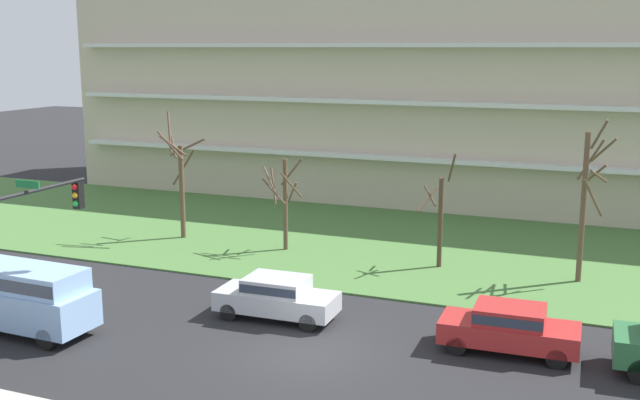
# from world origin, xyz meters

# --- Properties ---
(ground) EXTENTS (160.00, 160.00, 0.00)m
(ground) POSITION_xyz_m (0.00, 0.00, 0.00)
(ground) COLOR #232326
(grass_lawn_strip) EXTENTS (80.00, 16.00, 0.08)m
(grass_lawn_strip) POSITION_xyz_m (0.00, 14.00, 0.04)
(grass_lawn_strip) COLOR #477238
(grass_lawn_strip) RESTS_ON ground
(apartment_building) EXTENTS (52.88, 12.69, 13.09)m
(apartment_building) POSITION_xyz_m (0.00, 27.87, 6.55)
(apartment_building) COLOR beige
(apartment_building) RESTS_ON ground
(tree_far_left) EXTENTS (1.96, 2.10, 6.55)m
(tree_far_left) POSITION_xyz_m (-11.77, 11.29, 3.17)
(tree_far_left) COLOR brown
(tree_far_left) RESTS_ON ground
(tree_left) EXTENTS (2.01, 1.88, 4.52)m
(tree_left) POSITION_xyz_m (-5.87, 11.08, 2.59)
(tree_left) COLOR brown
(tree_left) RESTS_ON ground
(tree_center) EXTENTS (1.67, 1.80, 5.25)m
(tree_center) POSITION_xyz_m (1.70, 11.05, 2.34)
(tree_center) COLOR #4C3828
(tree_center) RESTS_ON ground
(tree_right) EXTENTS (1.53, 2.01, 6.91)m
(tree_right) POSITION_xyz_m (7.76, 11.15, 3.62)
(tree_right) COLOR brown
(tree_right) RESTS_ON ground
(van_blue_near_left) EXTENTS (5.26, 2.17, 2.36)m
(van_blue_near_left) POSITION_xyz_m (-9.77, -2.00, 1.40)
(van_blue_near_left) COLOR #8CB2E0
(van_blue_near_left) RESTS_ON ground
(sedan_red_center_left) EXTENTS (4.46, 1.95, 1.57)m
(sedan_red_center_left) POSITION_xyz_m (6.05, 2.50, 0.87)
(sedan_red_center_left) COLOR #B22828
(sedan_red_center_left) RESTS_ON ground
(sedan_silver_center_right) EXTENTS (4.45, 1.92, 1.57)m
(sedan_silver_center_right) POSITION_xyz_m (-2.24, 2.50, 0.87)
(sedan_silver_center_right) COLOR #B7BABF
(sedan_silver_center_right) RESTS_ON ground
(traffic_signal_mast) EXTENTS (0.90, 5.79, 5.75)m
(traffic_signal_mast) POSITION_xyz_m (-7.77, -4.53, 3.99)
(traffic_signal_mast) COLOR black
(traffic_signal_mast) RESTS_ON ground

